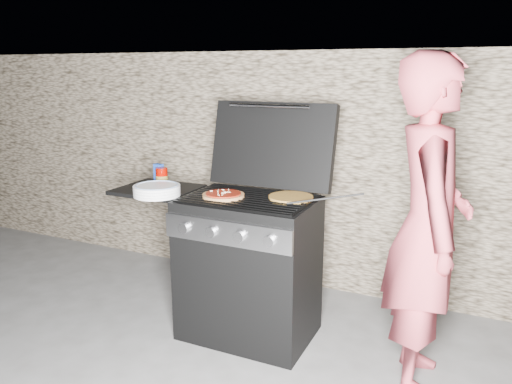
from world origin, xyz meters
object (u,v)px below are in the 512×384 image
at_px(gas_grill, 214,261).
at_px(pizza_topped, 223,195).
at_px(sauce_jar, 162,177).
at_px(person, 428,228).

height_order(gas_grill, pizza_topped, pizza_topped).
xyz_separation_m(pizza_topped, sauce_jar, (-0.54, 0.13, 0.04)).
bearing_deg(person, sauce_jar, 73.21).
relative_size(sauce_jar, person, 0.07).
xyz_separation_m(sauce_jar, person, (1.73, -0.13, -0.08)).
bearing_deg(person, gas_grill, 74.97).
height_order(gas_grill, sauce_jar, sauce_jar).
xyz_separation_m(pizza_topped, person, (1.19, -0.01, -0.05)).
relative_size(pizza_topped, person, 0.15).
height_order(pizza_topped, person, person).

